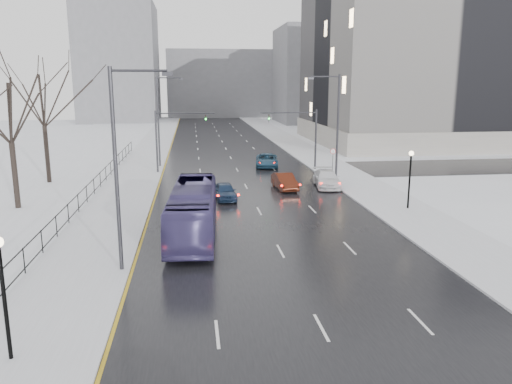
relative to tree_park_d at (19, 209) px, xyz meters
name	(u,v)px	position (x,y,z in m)	size (l,w,h in m)	color
road	(230,156)	(17.80, 26.00, 0.02)	(16.00, 150.00, 0.04)	black
cross_road	(238,172)	(17.80, 14.00, 0.02)	(130.00, 10.00, 0.04)	black
sidewalk_left	(147,157)	(7.30, 26.00, 0.08)	(5.00, 150.00, 0.16)	silver
sidewalk_right	(309,154)	(28.30, 26.00, 0.08)	(5.00, 150.00, 0.16)	silver
park_strip	(70,158)	(-2.20, 26.00, 0.06)	(14.00, 150.00, 0.12)	white
tree_park_d	(19,209)	(0.00, 0.00, 0.00)	(8.75, 8.75, 12.50)	black
tree_park_e	(50,183)	(-0.40, 10.00, 0.00)	(9.45, 9.45, 13.50)	black
iron_fence	(72,208)	(4.80, -4.00, 0.91)	(0.06, 70.00, 1.30)	black
streetlight_r_mid	(335,124)	(25.97, 6.00, 5.62)	(2.95, 0.25, 10.00)	#2D2D33
streetlight_l_near	(120,161)	(9.63, -14.00, 5.62)	(2.95, 0.25, 10.00)	#2D2D33
streetlight_l_far	(160,117)	(9.63, 18.00, 5.62)	(2.95, 0.25, 10.00)	#2D2D33
lamppost_l	(2,281)	(6.80, -22.00, 2.94)	(0.36, 0.36, 4.28)	black
lamppost_r_mid	(410,171)	(28.80, -4.00, 2.94)	(0.36, 0.36, 4.28)	black
mast_signal_right	(306,132)	(25.13, 14.00, 4.11)	(6.10, 0.33, 6.50)	#2D2D33
mast_signal_left	(167,134)	(10.47, 14.00, 4.11)	(6.10, 0.33, 6.50)	#2D2D33
no_uturn_sign	(333,154)	(27.00, 10.00, 2.30)	(0.60, 0.06, 2.70)	#2D2D33
civic_building	(445,70)	(52.80, 38.00, 11.21)	(41.00, 31.00, 24.80)	gray
bldg_far_right	(329,76)	(45.80, 81.00, 11.00)	(24.00, 20.00, 22.00)	slate
bldg_far_left	(119,63)	(-4.20, 91.00, 14.00)	(18.00, 22.00, 28.00)	slate
bldg_far_center	(222,84)	(21.80, 106.00, 9.00)	(30.00, 18.00, 18.00)	slate
bus	(193,211)	(13.00, -8.36, 1.60)	(2.63, 11.23, 3.13)	#453B73
sedan_center_near	(225,191)	(15.58, 1.12, 0.71)	(1.57, 3.91, 1.33)	#172946
sedan_right_near	(285,181)	(21.06, 4.39, 0.75)	(1.50, 4.29, 1.41)	#43170B
sedan_right_cross	(267,160)	(21.30, 16.61, 0.77)	(2.42, 5.25, 1.46)	navy
sedan_right_far	(327,179)	(25.00, 4.86, 0.79)	(2.10, 5.16, 1.50)	white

